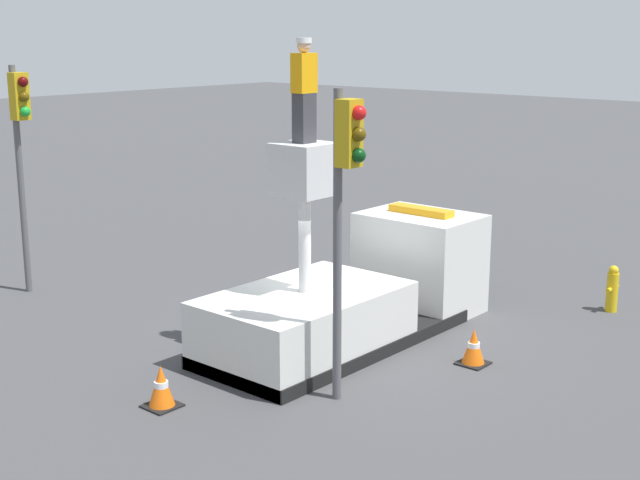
% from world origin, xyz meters
% --- Properties ---
extents(ground_plane, '(120.00, 120.00, 0.00)m').
position_xyz_m(ground_plane, '(0.00, 0.00, 0.00)').
color(ground_plane, '#424244').
extents(bucket_truck, '(6.33, 2.37, 3.84)m').
position_xyz_m(bucket_truck, '(0.57, 0.00, 0.79)').
color(bucket_truck, black).
rests_on(bucket_truck, ground).
extents(worker, '(0.40, 0.26, 1.75)m').
position_xyz_m(worker, '(-0.84, 0.00, 4.72)').
color(worker, '#38383D').
rests_on(worker, bucket_truck).
extents(traffic_light_pole, '(0.34, 0.57, 4.89)m').
position_xyz_m(traffic_light_pole, '(-1.93, -1.79, 3.47)').
color(traffic_light_pole, '#515156').
rests_on(traffic_light_pole, ground).
extents(traffic_light_across, '(0.34, 0.57, 4.99)m').
position_xyz_m(traffic_light_across, '(-1.87, 7.25, 3.54)').
color(traffic_light_across, '#515156').
rests_on(traffic_light_across, ground).
extents(fire_hydrant, '(0.48, 0.24, 0.98)m').
position_xyz_m(fire_hydrant, '(5.25, -3.10, 0.48)').
color(fire_hydrant, gold).
rests_on(fire_hydrant, ground).
extents(traffic_cone_rear, '(0.51, 0.51, 0.68)m').
position_xyz_m(traffic_cone_rear, '(-3.97, 0.20, 0.32)').
color(traffic_cone_rear, black).
rests_on(traffic_cone_rear, ground).
extents(traffic_cone_curbside, '(0.50, 0.50, 0.65)m').
position_xyz_m(traffic_cone_curbside, '(0.77, -2.51, 0.31)').
color(traffic_cone_curbside, black).
rests_on(traffic_cone_curbside, ground).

